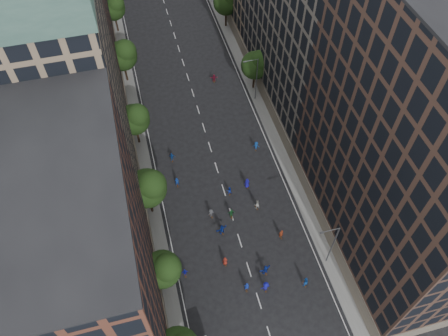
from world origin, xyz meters
name	(u,v)px	position (x,y,z in m)	size (l,w,h in m)	color
ground	(205,130)	(0.00, 40.00, 0.00)	(240.00, 240.00, 0.00)	black
sidewalk_left	(129,112)	(-12.00, 47.50, 0.07)	(4.00, 105.00, 0.15)	slate
sidewalk_right	(258,88)	(12.00, 47.50, 0.07)	(4.00, 105.00, 0.15)	slate
bldg_left_a	(78,273)	(-19.00, 11.00, 15.00)	(14.00, 22.00, 30.00)	#572E21
bldg_left_b	(63,95)	(-19.00, 35.00, 17.00)	(14.00, 26.00, 34.00)	#7E6952
bldg_left_c	(63,15)	(-19.00, 58.00, 14.00)	(14.00, 20.00, 28.00)	#572E21
bldg_right_a	(415,149)	(19.00, 15.00, 18.00)	(14.00, 30.00, 36.00)	#442D24
bldg_right_b	(315,15)	(19.00, 44.00, 16.50)	(14.00, 28.00, 33.00)	#60584F
tree_left_1	(164,269)	(-11.02, 13.86, 5.55)	(4.80, 4.80, 8.21)	black
tree_left_2	(148,187)	(-10.99, 25.83, 6.36)	(5.60, 5.60, 9.45)	black
tree_left_3	(135,118)	(-11.02, 39.85, 5.82)	(5.00, 5.00, 8.58)	black
tree_left_4	(123,54)	(-11.00, 55.84, 6.10)	(5.40, 5.40, 9.08)	black
tree_left_5	(114,7)	(-11.02, 71.86, 5.68)	(4.80, 4.80, 8.33)	black
tree_right_a	(256,64)	(11.38, 47.85, 5.63)	(5.00, 5.00, 8.39)	black
tree_right_b	(227,1)	(11.39, 67.85, 5.96)	(5.20, 5.20, 8.83)	black
streetlamp_near	(332,244)	(10.37, 12.00, 5.17)	(2.64, 0.22, 9.06)	#595B60
streetlamp_far	(255,77)	(10.37, 45.00, 5.17)	(2.64, 0.22, 9.06)	#595B60
skater_1	(247,287)	(-1.13, 10.89, 0.89)	(0.65, 0.42, 1.77)	#1531B0
skater_2	(305,282)	(6.45, 9.55, 0.90)	(0.88, 0.68, 1.81)	blue
skater_3	(266,287)	(1.24, 10.22, 0.95)	(1.22, 0.70, 1.89)	#13149D
skater_4	(185,273)	(-8.50, 14.90, 0.76)	(0.89, 0.37, 1.51)	#161DB9
skater_5	(265,270)	(1.95, 12.48, 0.91)	(1.68, 0.54, 1.82)	#132C9F
skater_6	(225,261)	(-2.91, 15.12, 0.80)	(0.78, 0.51, 1.59)	maroon
skater_7	(281,234)	(5.79, 17.11, 0.85)	(0.62, 0.41, 1.70)	maroon
skater_8	(257,204)	(3.92, 22.66, 0.91)	(0.89, 0.69, 1.83)	#ADADA9
skater_9	(211,213)	(-2.99, 22.95, 0.81)	(1.04, 0.60, 1.62)	#47484C
skater_10	(231,213)	(-0.11, 22.14, 0.90)	(1.05, 0.44, 1.80)	#1E652E
skater_11	(222,230)	(-2.14, 19.84, 0.94)	(1.74, 0.56, 1.88)	navy
skater_12	(247,183)	(3.63, 26.72, 0.91)	(0.89, 0.58, 1.83)	#1914A8
skater_13	(177,182)	(-6.73, 29.68, 0.92)	(0.67, 0.44, 1.84)	#123797
skater_14	(229,191)	(0.66, 26.19, 0.75)	(0.73, 0.57, 1.50)	#1635B9
skater_15	(256,146)	(7.22, 33.60, 0.82)	(1.06, 0.61, 1.64)	#124197
skater_16	(172,157)	(-6.55, 34.77, 0.87)	(1.02, 0.43, 1.74)	#13449E
skater_17	(214,78)	(4.56, 51.55, 0.78)	(1.45, 0.46, 1.56)	maroon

